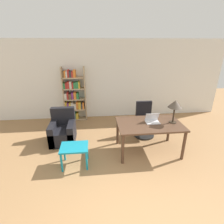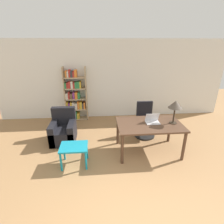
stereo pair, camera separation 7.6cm
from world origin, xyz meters
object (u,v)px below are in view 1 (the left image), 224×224
desk (149,127)px  side_table_blue (74,150)px  office_chair (144,121)px  laptop (152,120)px  armchair (63,131)px  bookshelf (73,97)px  table_lamp (175,105)px

desk → side_table_blue: (-1.77, -0.37, -0.28)m
side_table_blue → office_chair: bearing=32.5°
laptop → armchair: bearing=163.6°
laptop → armchair: size_ratio=0.36×
laptop → office_chair: bearing=86.6°
armchair → bookshelf: 1.58m
table_lamp → armchair: bearing=165.1°
office_chair → armchair: bearing=-177.2°
laptop → armchair: (-2.28, 0.67, -0.53)m
desk → laptop: bearing=35.2°
laptop → armchair: 2.43m
table_lamp → desk: bearing=178.8°
desk → bookshelf: size_ratio=0.84×
laptop → bookshelf: (-2.10, 2.14, 0.03)m
laptop → table_lamp: size_ratio=0.58×
side_table_blue → armchair: armchair is taller
bookshelf → side_table_blue: bearing=-84.6°
bookshelf → desk: bearing=-47.4°
table_lamp → office_chair: (-0.44, 0.85, -0.80)m
laptop → desk: bearing=-144.8°
side_table_blue → desk: bearing=11.9°
laptop → table_lamp: bearing=-8.0°
office_chair → armchair: 2.33m
desk → side_table_blue: bearing=-168.1°
desk → bookshelf: (-2.02, 2.19, 0.17)m
office_chair → desk: bearing=-98.6°
desk → table_lamp: table_lamp is taller
desk → office_chair: size_ratio=1.54×
office_chair → side_table_blue: size_ratio=1.69×
office_chair → bookshelf: 2.57m
laptop → office_chair: office_chair is taller
office_chair → side_table_blue: office_chair is taller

